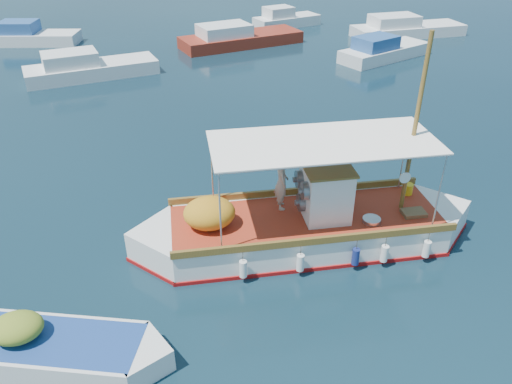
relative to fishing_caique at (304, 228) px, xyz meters
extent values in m
plane|color=black|center=(-0.49, 0.44, -0.58)|extent=(160.00, 160.00, 0.00)
cube|color=white|center=(0.06, 0.00, -0.20)|extent=(8.25, 2.98, 1.20)
cube|color=white|center=(-4.02, -0.13, -0.20)|extent=(2.72, 2.72, 1.20)
cube|color=white|center=(4.14, 0.13, -0.20)|extent=(2.72, 2.72, 1.20)
cube|color=maroon|center=(0.06, 0.00, -0.56)|extent=(8.36, 3.07, 0.20)
cube|color=#9F2E18|center=(0.06, 0.00, 0.38)|extent=(8.24, 2.76, 0.07)
cube|color=brown|center=(0.02, 1.37, 0.51)|extent=(8.27, 0.37, 0.22)
cube|color=brown|center=(0.10, -1.37, 0.51)|extent=(8.27, 0.37, 0.22)
cube|color=white|center=(0.60, 0.01, 1.21)|extent=(1.35, 1.46, 1.63)
cube|color=brown|center=(0.60, 0.01, 2.06)|extent=(1.46, 1.57, 0.07)
cylinder|color=slate|center=(-0.09, -0.36, 1.54)|extent=(0.26, 0.55, 0.54)
cylinder|color=slate|center=(-0.11, 0.34, 1.54)|extent=(0.26, 0.55, 0.54)
cylinder|color=slate|center=(-0.10, -0.01, 0.94)|extent=(0.26, 0.55, 0.54)
cylinder|color=brown|center=(3.11, 0.09, 3.12)|extent=(0.13, 0.13, 5.44)
cylinder|color=brown|center=(2.24, 0.07, 2.68)|extent=(1.96, 0.15, 0.09)
cylinder|color=silver|center=(-2.70, 1.11, 1.62)|extent=(0.05, 0.05, 2.45)
cylinder|color=silver|center=(-2.62, -1.29, 1.62)|extent=(0.05, 0.05, 2.45)
cylinder|color=silver|center=(3.50, 1.31, 1.62)|extent=(0.05, 0.05, 2.45)
cylinder|color=silver|center=(3.58, -1.09, 1.62)|extent=(0.05, 0.05, 2.45)
cube|color=white|center=(0.44, 0.01, 2.87)|extent=(6.50, 2.82, 0.04)
ellipsoid|color=#C4841C|center=(-2.88, -0.10, 0.86)|extent=(1.56, 1.34, 0.91)
cube|color=yellow|center=(1.46, 0.64, 0.62)|extent=(0.28, 0.20, 0.44)
cylinder|color=yellow|center=(3.63, 0.87, 0.58)|extent=(0.34, 0.34, 0.37)
cube|color=brown|center=(3.34, -0.33, 0.46)|extent=(0.72, 0.51, 0.13)
cylinder|color=#B2B2B2|center=(1.93, -0.54, 0.46)|extent=(0.56, 0.56, 0.13)
cylinder|color=white|center=(2.49, -1.07, 2.17)|extent=(0.33, 0.04, 0.33)
cylinder|color=white|center=(-2.07, -1.60, -0.09)|extent=(0.22, 0.22, 0.52)
cylinder|color=navy|center=(1.20, -1.49, -0.09)|extent=(0.22, 0.22, 0.52)
cylinder|color=white|center=(3.37, -1.42, -0.09)|extent=(0.22, 0.22, 0.52)
imported|color=#B3A694|center=(-0.62, 0.64, 1.30)|extent=(0.43, 0.65, 1.78)
cube|color=white|center=(-6.78, -3.68, -0.35)|extent=(4.47, 2.61, 0.82)
cube|color=white|center=(-4.74, -4.19, -0.35)|extent=(1.59, 1.59, 0.82)
cube|color=navy|center=(-6.78, -3.68, 0.04)|extent=(4.43, 2.43, 0.05)
ellipsoid|color=olive|center=(-7.48, -3.51, 0.36)|extent=(1.41, 1.25, 0.60)
cube|color=silver|center=(-8.91, 17.94, -0.28)|extent=(7.93, 4.56, 1.00)
cube|color=silver|center=(-9.99, 17.60, 0.62)|extent=(3.50, 2.85, 0.80)
cube|color=maroon|center=(0.68, 23.86, -0.28)|extent=(9.18, 5.53, 1.00)
cube|color=silver|center=(-0.56, 23.43, 0.62)|extent=(4.09, 3.40, 0.80)
cube|color=silver|center=(9.71, 19.25, -0.28)|extent=(6.85, 5.07, 1.00)
cube|color=#2A528C|center=(8.84, 18.78, 0.62)|extent=(3.21, 2.90, 0.80)
cube|color=silver|center=(13.68, 24.96, -0.28)|extent=(8.91, 3.77, 1.00)
cube|color=silver|center=(12.40, 24.78, 0.62)|extent=(3.73, 2.67, 0.80)
cube|color=silver|center=(-14.21, 26.35, -0.28)|extent=(6.55, 3.06, 1.00)
cube|color=#2A528C|center=(-15.15, 26.47, 0.62)|extent=(2.75, 2.25, 0.80)
cube|color=silver|center=(5.06, 29.39, -0.28)|extent=(5.80, 3.87, 1.00)
cube|color=silver|center=(4.30, 29.09, 0.62)|extent=(2.65, 2.38, 0.80)
camera|label=1|loc=(-3.16, -12.32, 8.87)|focal=35.00mm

